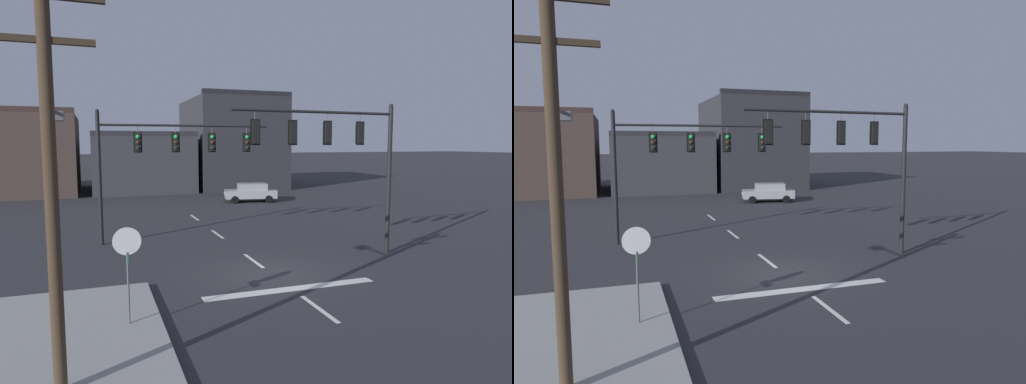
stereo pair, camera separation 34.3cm
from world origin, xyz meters
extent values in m
plane|color=#2B2B30|center=(0.00, 0.00, 0.00)|extent=(400.00, 400.00, 0.00)
cube|color=gray|center=(-7.23, -4.00, 0.07)|extent=(5.00, 8.00, 0.15)
cube|color=silver|center=(0.00, -2.00, 0.00)|extent=(6.40, 0.50, 0.01)
cube|color=silver|center=(0.00, -4.00, 0.00)|extent=(0.16, 2.40, 0.01)
cube|color=silver|center=(0.00, 2.00, 0.00)|extent=(0.16, 2.40, 0.01)
cube|color=silver|center=(0.00, 8.00, 0.00)|extent=(0.16, 2.40, 0.01)
cube|color=silver|center=(0.00, 14.00, 0.00)|extent=(0.16, 2.40, 0.01)
cylinder|color=black|center=(6.27, 1.18, 3.35)|extent=(0.20, 0.20, 6.70)
cylinder|color=black|center=(2.45, 0.97, 6.37)|extent=(7.63, 0.55, 0.12)
sphere|color=black|center=(6.27, 1.18, 6.75)|extent=(0.18, 0.18, 0.18)
cylinder|color=#56565B|center=(4.61, 1.09, 6.13)|extent=(0.03, 0.03, 0.35)
cube|color=black|center=(4.61, 1.09, 5.51)|extent=(0.31, 0.26, 0.90)
sphere|color=green|center=(4.60, 1.22, 5.79)|extent=(0.20, 0.20, 0.20)
sphere|color=#2D2314|center=(4.60, 1.22, 5.51)|extent=(0.20, 0.20, 0.20)
sphere|color=black|center=(4.60, 1.22, 5.23)|extent=(0.20, 0.20, 0.20)
cube|color=black|center=(4.61, 1.07, 5.51)|extent=(0.42, 0.05, 1.02)
cylinder|color=#56565B|center=(2.95, 1.00, 6.13)|extent=(0.03, 0.03, 0.35)
cube|color=black|center=(2.95, 1.00, 5.51)|extent=(0.31, 0.26, 0.90)
sphere|color=green|center=(2.94, 1.13, 5.79)|extent=(0.20, 0.20, 0.20)
sphere|color=#2D2314|center=(2.94, 1.13, 5.51)|extent=(0.20, 0.20, 0.20)
sphere|color=black|center=(2.94, 1.13, 5.23)|extent=(0.20, 0.20, 0.20)
cube|color=black|center=(2.95, 0.98, 5.51)|extent=(0.42, 0.05, 1.02)
cylinder|color=#56565B|center=(1.29, 0.90, 6.13)|extent=(0.03, 0.03, 0.35)
cube|color=black|center=(1.29, 0.90, 5.51)|extent=(0.31, 0.26, 0.90)
sphere|color=green|center=(1.29, 1.03, 5.79)|extent=(0.20, 0.20, 0.20)
sphere|color=#2D2314|center=(1.29, 1.03, 5.51)|extent=(0.20, 0.20, 0.20)
sphere|color=black|center=(1.29, 1.03, 5.23)|extent=(0.20, 0.20, 0.20)
cube|color=black|center=(1.29, 0.88, 5.51)|extent=(0.42, 0.05, 1.02)
cylinder|color=#56565B|center=(-0.37, 0.81, 6.13)|extent=(0.03, 0.03, 0.35)
cube|color=black|center=(-0.37, 0.81, 5.51)|extent=(0.31, 0.26, 0.90)
sphere|color=green|center=(-0.37, 0.94, 5.79)|extent=(0.20, 0.20, 0.20)
sphere|color=#2D2314|center=(-0.37, 0.94, 5.51)|extent=(0.20, 0.20, 0.20)
sphere|color=black|center=(-0.37, 0.94, 5.23)|extent=(0.20, 0.20, 0.20)
cube|color=black|center=(-0.36, 0.79, 5.51)|extent=(0.42, 0.05, 1.02)
cylinder|color=black|center=(-6.12, 7.51, 3.30)|extent=(0.20, 0.20, 6.59)
cylinder|color=black|center=(-1.80, 7.21, 5.97)|extent=(8.64, 0.73, 0.12)
sphere|color=black|center=(-6.12, 7.51, 6.64)|extent=(0.18, 0.18, 0.18)
cylinder|color=#56565B|center=(-4.24, 7.38, 5.74)|extent=(0.03, 0.03, 0.35)
cube|color=black|center=(-4.24, 7.38, 5.11)|extent=(0.32, 0.26, 0.90)
sphere|color=green|center=(-4.25, 7.25, 5.39)|extent=(0.20, 0.20, 0.20)
sphere|color=#2D2314|center=(-4.25, 7.25, 5.11)|extent=(0.20, 0.20, 0.20)
sphere|color=black|center=(-4.25, 7.25, 4.83)|extent=(0.20, 0.20, 0.20)
cube|color=black|center=(-4.24, 7.40, 5.11)|extent=(0.42, 0.06, 1.02)
cylinder|color=#56565B|center=(-2.37, 7.25, 5.74)|extent=(0.03, 0.03, 0.35)
cube|color=black|center=(-2.37, 7.25, 5.11)|extent=(0.32, 0.26, 0.90)
sphere|color=green|center=(-2.38, 7.12, 5.39)|extent=(0.20, 0.20, 0.20)
sphere|color=#2D2314|center=(-2.38, 7.12, 5.11)|extent=(0.20, 0.20, 0.20)
sphere|color=black|center=(-2.38, 7.12, 4.83)|extent=(0.20, 0.20, 0.20)
cube|color=black|center=(-2.37, 7.27, 5.11)|extent=(0.42, 0.06, 1.02)
cylinder|color=#56565B|center=(-0.49, 7.11, 5.74)|extent=(0.03, 0.03, 0.35)
cube|color=black|center=(-0.49, 7.11, 5.11)|extent=(0.32, 0.26, 0.90)
sphere|color=green|center=(-0.50, 6.98, 5.39)|extent=(0.20, 0.20, 0.20)
sphere|color=#2D2314|center=(-0.50, 6.98, 5.11)|extent=(0.20, 0.20, 0.20)
sphere|color=black|center=(-0.50, 6.98, 4.83)|extent=(0.20, 0.20, 0.20)
cube|color=black|center=(-0.49, 7.13, 5.11)|extent=(0.42, 0.06, 1.02)
cylinder|color=#56565B|center=(1.39, 6.98, 5.74)|extent=(0.03, 0.03, 0.35)
cube|color=black|center=(1.39, 6.98, 5.11)|extent=(0.32, 0.26, 0.90)
sphere|color=green|center=(1.38, 6.85, 5.39)|extent=(0.20, 0.20, 0.20)
sphere|color=#2D2314|center=(1.38, 6.85, 5.11)|extent=(0.20, 0.20, 0.20)
sphere|color=black|center=(1.38, 6.85, 4.83)|extent=(0.20, 0.20, 0.20)
cube|color=black|center=(1.39, 7.00, 5.11)|extent=(0.42, 0.06, 1.02)
cylinder|color=#56565B|center=(-5.61, -3.53, 1.07)|extent=(0.06, 0.06, 2.15)
cylinder|color=white|center=(-5.61, -3.53, 2.45)|extent=(0.76, 0.03, 0.76)
cylinder|color=#B21414|center=(-5.61, -3.52, 2.45)|extent=(0.68, 0.03, 0.68)
cube|color=#19592D|center=(-5.61, -3.53, 2.00)|extent=(0.02, 0.64, 0.16)
cube|color=#9EA0A5|center=(6.30, 20.40, 0.70)|extent=(4.67, 2.63, 0.70)
cube|color=#9EA0A5|center=(6.45, 20.37, 1.33)|extent=(2.73, 2.06, 0.56)
cube|color=#2D3842|center=(5.70, 20.52, 1.31)|extent=(0.54, 1.54, 0.47)
cube|color=#2D3842|center=(7.60, 20.14, 1.31)|extent=(0.51, 1.53, 0.46)
cylinder|color=black|center=(4.71, 19.85, 0.32)|extent=(0.67, 0.34, 0.64)
cylinder|color=black|center=(5.05, 21.52, 0.32)|extent=(0.67, 0.34, 0.64)
cylinder|color=black|center=(7.56, 19.28, 0.32)|extent=(0.67, 0.34, 0.64)
cylinder|color=black|center=(7.90, 20.95, 0.32)|extent=(0.67, 0.34, 0.64)
sphere|color=silver|center=(4.05, 20.27, 0.75)|extent=(0.16, 0.16, 0.16)
sphere|color=silver|center=(4.28, 21.40, 0.75)|extent=(0.16, 0.16, 0.16)
cube|color=maroon|center=(8.44, 19.97, 0.78)|extent=(0.31, 1.35, 0.12)
cylinder|color=#423323|center=(-7.15, -6.60, 4.18)|extent=(0.26, 0.26, 8.36)
cube|color=#382B1E|center=(-7.15, -6.60, 6.96)|extent=(1.80, 0.12, 0.12)
cylinder|color=#56565B|center=(-7.15, -5.64, 5.77)|extent=(0.08, 1.92, 0.08)
cube|color=slate|center=(-7.15, -4.68, 5.69)|extent=(0.36, 0.64, 0.20)
cube|color=#473833|center=(-13.81, 34.93, 3.88)|extent=(11.95, 13.80, 7.76)
cube|color=#38383D|center=(-1.55, 34.32, 2.86)|extent=(10.04, 12.57, 5.71)
cube|color=#2B2B30|center=(-1.55, 28.33, 5.96)|extent=(10.04, 0.60, 0.50)
cube|color=#2D2D33|center=(8.81, 34.44, 4.97)|extent=(9.64, 12.81, 9.94)
cube|color=black|center=(8.81, 28.33, 10.19)|extent=(9.64, 0.60, 0.50)
camera|label=1|loc=(-6.38, -15.85, 5.09)|focal=31.41mm
camera|label=2|loc=(-6.06, -15.97, 5.09)|focal=31.41mm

